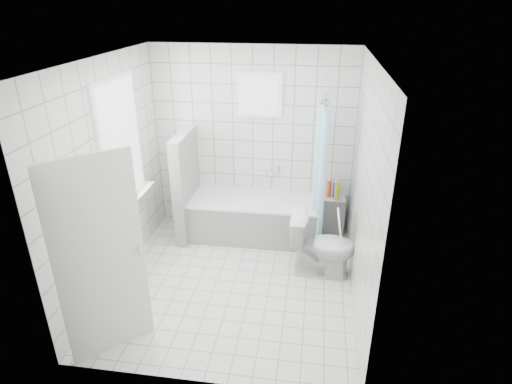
# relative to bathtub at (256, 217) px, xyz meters

# --- Properties ---
(ground) EXTENTS (3.00, 3.00, 0.00)m
(ground) POSITION_rel_bathtub_xyz_m (-0.10, -1.12, -0.29)
(ground) COLOR white
(ground) RESTS_ON ground
(ceiling) EXTENTS (3.00, 3.00, 0.00)m
(ceiling) POSITION_rel_bathtub_xyz_m (-0.10, -1.12, 2.31)
(ceiling) COLOR white
(ceiling) RESTS_ON ground
(wall_back) EXTENTS (2.80, 0.02, 2.60)m
(wall_back) POSITION_rel_bathtub_xyz_m (-0.10, 0.38, 1.01)
(wall_back) COLOR white
(wall_back) RESTS_ON ground
(wall_front) EXTENTS (2.80, 0.02, 2.60)m
(wall_front) POSITION_rel_bathtub_xyz_m (-0.10, -2.62, 1.01)
(wall_front) COLOR white
(wall_front) RESTS_ON ground
(wall_left) EXTENTS (0.02, 3.00, 2.60)m
(wall_left) POSITION_rel_bathtub_xyz_m (-1.50, -1.12, 1.01)
(wall_left) COLOR white
(wall_left) RESTS_ON ground
(wall_right) EXTENTS (0.02, 3.00, 2.60)m
(wall_right) POSITION_rel_bathtub_xyz_m (1.30, -1.12, 1.01)
(wall_right) COLOR white
(wall_right) RESTS_ON ground
(window_left) EXTENTS (0.01, 0.90, 1.40)m
(window_left) POSITION_rel_bathtub_xyz_m (-1.45, -0.82, 1.31)
(window_left) COLOR white
(window_left) RESTS_ON wall_left
(window_back) EXTENTS (0.50, 0.01, 0.50)m
(window_back) POSITION_rel_bathtub_xyz_m (0.00, 0.33, 1.66)
(window_back) COLOR white
(window_back) RESTS_ON wall_back
(window_sill) EXTENTS (0.18, 1.02, 0.08)m
(window_sill) POSITION_rel_bathtub_xyz_m (-1.41, -0.82, 0.57)
(window_sill) COLOR white
(window_sill) RESTS_ON wall_left
(door) EXTENTS (0.59, 0.60, 2.00)m
(door) POSITION_rel_bathtub_xyz_m (-1.07, -2.32, 0.71)
(door) COLOR silver
(door) RESTS_ON ground
(bathtub) EXTENTS (1.82, 0.77, 0.58)m
(bathtub) POSITION_rel_bathtub_xyz_m (0.00, 0.00, 0.00)
(bathtub) COLOR white
(bathtub) RESTS_ON ground
(partition_wall) EXTENTS (0.15, 0.85, 1.50)m
(partition_wall) POSITION_rel_bathtub_xyz_m (-0.98, -0.05, 0.46)
(partition_wall) COLOR white
(partition_wall) RESTS_ON ground
(tiled_ledge) EXTENTS (0.40, 0.24, 0.55)m
(tiled_ledge) POSITION_rel_bathtub_xyz_m (1.04, 0.25, -0.02)
(tiled_ledge) COLOR white
(tiled_ledge) RESTS_ON ground
(toilet) EXTENTS (0.80, 0.47, 0.79)m
(toilet) POSITION_rel_bathtub_xyz_m (0.93, -0.80, 0.11)
(toilet) COLOR white
(toilet) RESTS_ON ground
(curtain_rod) EXTENTS (0.02, 0.80, 0.02)m
(curtain_rod) POSITION_rel_bathtub_xyz_m (0.85, -0.02, 1.71)
(curtain_rod) COLOR silver
(curtain_rod) RESTS_ON wall_back
(shower_curtain) EXTENTS (0.14, 0.48, 1.78)m
(shower_curtain) POSITION_rel_bathtub_xyz_m (0.85, -0.16, 0.81)
(shower_curtain) COLOR #53D5F6
(shower_curtain) RESTS_ON curtain_rod
(tub_faucet) EXTENTS (0.18, 0.06, 0.06)m
(tub_faucet) POSITION_rel_bathtub_xyz_m (0.10, 0.33, 0.56)
(tub_faucet) COLOR silver
(tub_faucet) RESTS_ON wall_back
(sill_bottles) EXTENTS (0.19, 0.46, 0.27)m
(sill_bottles) POSITION_rel_bathtub_xyz_m (-1.40, -1.00, 0.72)
(sill_bottles) COLOR #E2588A
(sill_bottles) RESTS_ON window_sill
(ledge_bottles) EXTENTS (0.17, 0.17, 0.28)m
(ledge_bottles) POSITION_rel_bathtub_xyz_m (1.07, 0.25, 0.39)
(ledge_bottles) COLOR #E8471B
(ledge_bottles) RESTS_ON tiled_ledge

